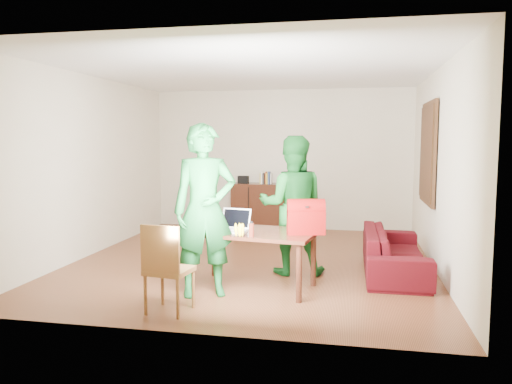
% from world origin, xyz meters
% --- Properties ---
extents(room, '(5.20, 5.70, 2.90)m').
position_xyz_m(room, '(0.01, 0.13, 1.31)').
color(room, '#492412').
rests_on(room, ground).
extents(table, '(1.57, 1.03, 0.68)m').
position_xyz_m(table, '(0.26, -1.28, 0.60)').
color(table, black).
rests_on(table, ground).
extents(chair, '(0.47, 0.45, 0.92)m').
position_xyz_m(chair, '(-0.41, -2.25, 0.27)').
color(chair, brown).
rests_on(chair, ground).
extents(person_near, '(0.83, 0.71, 1.93)m').
position_xyz_m(person_near, '(-0.21, -1.64, 0.96)').
color(person_near, '#145C25').
rests_on(person_near, ground).
extents(person_far, '(0.94, 0.78, 1.80)m').
position_xyz_m(person_far, '(0.63, -0.52, 0.90)').
color(person_far, '#145B1E').
rests_on(person_far, ground).
extents(laptop, '(0.40, 0.31, 0.25)m').
position_xyz_m(laptop, '(0.02, -1.37, 0.73)').
color(laptop, white).
rests_on(laptop, table).
extents(bananas, '(0.17, 0.12, 0.06)m').
position_xyz_m(bananas, '(0.18, -1.63, 0.71)').
color(bananas, gold).
rests_on(bananas, table).
extents(bottle, '(0.07, 0.07, 0.17)m').
position_xyz_m(bottle, '(0.32, -1.63, 0.77)').
color(bottle, '#501B12').
rests_on(bottle, table).
extents(red_bag, '(0.46, 0.32, 0.31)m').
position_xyz_m(red_bag, '(0.88, -1.32, 0.84)').
color(red_bag, '#760807').
rests_on(red_bag, table).
extents(sofa, '(0.77, 1.95, 0.57)m').
position_xyz_m(sofa, '(1.95, -0.26, 0.28)').
color(sofa, '#340612').
rests_on(sofa, ground).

